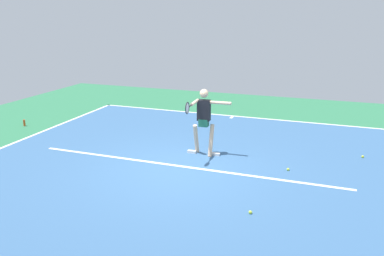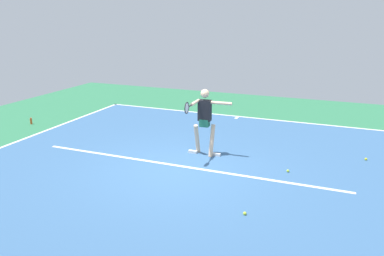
% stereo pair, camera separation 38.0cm
% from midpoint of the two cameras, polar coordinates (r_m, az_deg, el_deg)
% --- Properties ---
extents(ground_plane, '(19.23, 19.23, 0.00)m').
position_cam_midpoint_polar(ground_plane, '(9.52, -0.87, -6.11)').
color(ground_plane, '#2D754C').
extents(court_surface, '(10.79, 11.06, 0.00)m').
position_cam_midpoint_polar(court_surface, '(9.51, -0.87, -6.10)').
color(court_surface, '#38608E').
rests_on(court_surface, ground_plane).
extents(court_line_baseline_near, '(10.79, 0.10, 0.01)m').
position_cam_midpoint_polar(court_line_baseline_near, '(14.46, 7.60, 1.71)').
color(court_line_baseline_near, white).
rests_on(court_line_baseline_near, ground_plane).
extents(court_line_sideline_right, '(0.10, 11.06, 0.01)m').
position_cam_midpoint_polar(court_line_sideline_right, '(12.48, -24.12, -2.02)').
color(court_line_sideline_right, white).
rests_on(court_line_sideline_right, ground_plane).
extents(court_line_service, '(8.09, 0.10, 0.01)m').
position_cam_midpoint_polar(court_line_service, '(9.68, -0.42, -5.68)').
color(court_line_service, white).
rests_on(court_line_service, ground_plane).
extents(court_line_centre_mark, '(0.10, 0.30, 0.01)m').
position_cam_midpoint_polar(court_line_centre_mark, '(14.28, 7.40, 1.53)').
color(court_line_centre_mark, white).
rests_on(court_line_centre_mark, ground_plane).
extents(tennis_player, '(1.18, 1.25, 1.81)m').
position_cam_midpoint_polar(tennis_player, '(10.15, 2.93, 1.53)').
color(tennis_player, beige).
rests_on(tennis_player, ground_plane).
extents(tennis_ball_far_corner, '(0.07, 0.07, 0.07)m').
position_cam_midpoint_polar(tennis_ball_far_corner, '(11.11, 25.23, -4.19)').
color(tennis_ball_far_corner, yellow).
rests_on(tennis_ball_far_corner, ground_plane).
extents(tennis_ball_by_baseline, '(0.07, 0.07, 0.07)m').
position_cam_midpoint_polar(tennis_ball_by_baseline, '(7.56, 9.28, -12.36)').
color(tennis_ball_by_baseline, '#C6E53D').
rests_on(tennis_ball_by_baseline, ground_plane).
extents(tennis_ball_near_service_line, '(0.07, 0.07, 0.07)m').
position_cam_midpoint_polar(tennis_ball_near_service_line, '(9.66, 15.10, -6.14)').
color(tennis_ball_near_service_line, '#C6E53D').
rests_on(tennis_ball_near_service_line, ground_plane).
extents(water_bottle, '(0.07, 0.07, 0.22)m').
position_cam_midpoint_polar(water_bottle, '(14.35, -22.00, 0.95)').
color(water_bottle, '#D84C1E').
rests_on(water_bottle, ground_plane).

